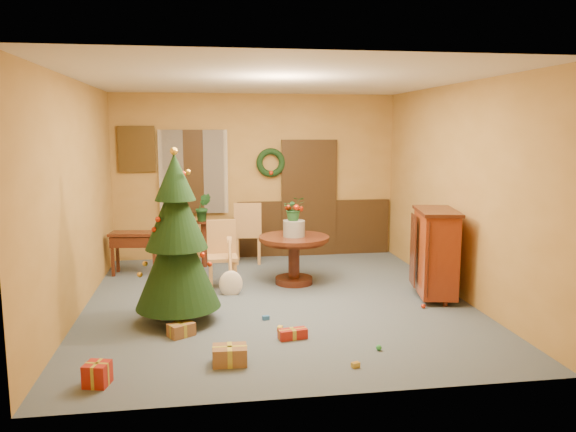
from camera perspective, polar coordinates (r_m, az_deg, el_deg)
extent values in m
plane|color=#3B4857|center=(7.61, -1.14, -8.64)|extent=(5.50, 5.50, 0.00)
plane|color=silver|center=(7.29, -1.22, 13.66)|extent=(5.50, 5.50, 0.00)
plane|color=olive|center=(10.03, -3.24, 4.03)|extent=(5.00, 0.00, 5.00)
plane|color=olive|center=(4.63, 3.28, -1.56)|extent=(5.00, 0.00, 5.00)
plane|color=olive|center=(7.42, -20.72, 1.79)|extent=(0.00, 5.50, 5.50)
plane|color=olive|center=(8.03, 16.82, 2.48)|extent=(0.00, 5.50, 5.50)
cube|color=black|center=(10.27, 2.67, -1.20)|extent=(2.80, 0.06, 1.00)
cube|color=black|center=(10.16, 2.15, 1.83)|extent=(1.00, 0.08, 2.10)
cube|color=white|center=(10.19, 2.12, 1.57)|extent=(0.80, 0.03, 1.90)
cube|color=black|center=(9.93, -9.56, 4.45)|extent=(1.05, 0.08, 1.45)
cube|color=white|center=(9.96, -9.56, 4.46)|extent=(0.88, 0.03, 1.25)
cube|color=white|center=(9.89, -11.77, 4.37)|extent=(0.42, 0.02, 1.45)
cube|color=white|center=(9.88, -7.36, 4.48)|extent=(0.42, 0.02, 1.45)
torus|color=black|center=(9.96, -1.77, 5.45)|extent=(0.51, 0.11, 0.51)
cube|color=#4C3819|center=(9.98, -15.12, 6.59)|extent=(0.62, 0.05, 0.78)
cube|color=gray|center=(10.01, -15.10, 6.60)|extent=(0.48, 0.02, 0.62)
cylinder|color=black|center=(8.30, 0.61, -2.26)|extent=(1.04, 1.04, 0.06)
cylinder|color=black|center=(8.31, 0.61, -2.64)|extent=(0.93, 0.93, 0.04)
cylinder|color=black|center=(8.37, 0.61, -4.52)|extent=(0.17, 0.17, 0.58)
cylinder|color=black|center=(8.45, 0.61, -6.55)|extent=(0.56, 0.56, 0.09)
cylinder|color=slate|center=(8.27, 0.62, -1.27)|extent=(0.32, 0.32, 0.24)
imported|color=#1E4C23|center=(8.23, 0.62, 0.76)|extent=(0.32, 0.28, 0.36)
cube|color=#A86E43|center=(8.16, -6.69, -4.22)|extent=(0.43, 0.43, 0.05)
cube|color=#A86E43|center=(8.29, -6.79, -2.10)|extent=(0.42, 0.05, 0.50)
cube|color=#A86E43|center=(8.39, -5.55, -5.50)|extent=(0.05, 0.05, 0.43)
cube|color=#A86E43|center=(8.37, -7.89, -5.57)|extent=(0.05, 0.05, 0.43)
cube|color=#A86E43|center=(8.06, -5.38, -6.09)|extent=(0.05, 0.05, 0.43)
cube|color=#A86E43|center=(8.04, -7.82, -6.17)|extent=(0.05, 0.05, 0.43)
cube|color=#A86E43|center=(9.69, -4.07, -1.86)|extent=(0.51, 0.51, 0.05)
cube|color=#A86E43|center=(9.44, -4.12, -0.32)|extent=(0.46, 0.09, 0.55)
cube|color=#A86E43|center=(9.57, -5.20, -3.59)|extent=(0.05, 0.05, 0.47)
cube|color=#A86E43|center=(9.56, -2.96, -3.58)|extent=(0.05, 0.05, 0.47)
cube|color=#A86E43|center=(9.93, -5.10, -3.13)|extent=(0.05, 0.05, 0.47)
cube|color=#A86E43|center=(9.92, -2.95, -3.12)|extent=(0.05, 0.05, 0.47)
cylinder|color=black|center=(9.47, -8.52, -2.90)|extent=(0.09, 0.09, 0.75)
cylinder|color=black|center=(9.40, -8.58, -0.60)|extent=(0.30, 0.30, 0.03)
imported|color=#19471E|center=(9.36, -8.61, 0.88)|extent=(0.26, 0.21, 0.46)
cylinder|color=#382111|center=(6.95, -11.02, -9.57)|extent=(0.13, 0.13, 0.22)
cone|color=black|center=(6.77, -11.19, -4.19)|extent=(1.01, 1.01, 1.19)
cone|color=black|center=(6.67, -11.33, 0.42)|extent=(0.73, 0.73, 0.87)
cone|color=black|center=(6.63, -11.43, 3.94)|extent=(0.48, 0.48, 0.55)
sphere|color=gold|center=(6.61, -11.51, 6.48)|extent=(0.09, 0.09, 0.09)
cube|color=black|center=(9.17, -15.30, -1.73)|extent=(0.81, 0.48, 0.04)
cube|color=black|center=(9.19, -15.28, -2.45)|extent=(0.76, 0.43, 0.16)
cube|color=black|center=(9.28, -17.21, -3.84)|extent=(0.08, 0.27, 0.63)
cube|color=black|center=(9.20, -13.21, -3.78)|extent=(0.08, 0.27, 0.63)
cube|color=#58180A|center=(7.87, 14.75, -3.63)|extent=(0.62, 0.97, 1.11)
cube|color=black|center=(7.77, 14.91, 0.47)|extent=(0.68, 1.03, 0.04)
cylinder|color=black|center=(7.68, 15.69, -8.49)|extent=(0.06, 0.06, 0.08)
cylinder|color=black|center=(8.35, 13.56, -7.03)|extent=(0.06, 0.06, 0.08)
cube|color=brown|center=(5.70, -5.93, -13.88)|extent=(0.34, 0.25, 0.18)
cube|color=gold|center=(5.70, -5.93, -13.88)|extent=(0.34, 0.04, 0.18)
cube|color=gold|center=(5.70, -5.93, -13.88)|extent=(0.05, 0.25, 0.18)
cube|color=maroon|center=(5.51, -18.81, -14.97)|extent=(0.25, 0.25, 0.21)
cube|color=gold|center=(5.51, -18.81, -14.97)|extent=(0.21, 0.08, 0.21)
cube|color=gold|center=(5.51, -18.81, -14.97)|extent=(0.08, 0.21, 0.21)
cube|color=brown|center=(6.48, -10.79, -11.27)|extent=(0.33, 0.30, 0.15)
cube|color=gold|center=(6.48, -10.79, -11.27)|extent=(0.25, 0.17, 0.15)
cube|color=gold|center=(6.48, -10.79, -11.27)|extent=(0.13, 0.18, 0.15)
cube|color=maroon|center=(6.30, 0.48, -11.88)|extent=(0.33, 0.18, 0.11)
cube|color=gold|center=(6.30, 0.48, -11.88)|extent=(0.32, 0.07, 0.11)
cube|color=gold|center=(6.30, 0.48, -11.88)|extent=(0.07, 0.14, 0.11)
cube|color=#255DA3|center=(6.90, -2.27, -10.29)|extent=(0.09, 0.07, 0.05)
sphere|color=green|center=(6.08, 9.21, -13.06)|extent=(0.06, 0.06, 0.06)
cube|color=gold|center=(6.55, -0.82, -11.35)|extent=(0.08, 0.09, 0.05)
sphere|color=#AB250B|center=(7.51, 13.59, -8.89)|extent=(0.06, 0.06, 0.06)
cube|color=gold|center=(5.65, 6.87, -14.78)|extent=(0.09, 0.08, 0.05)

